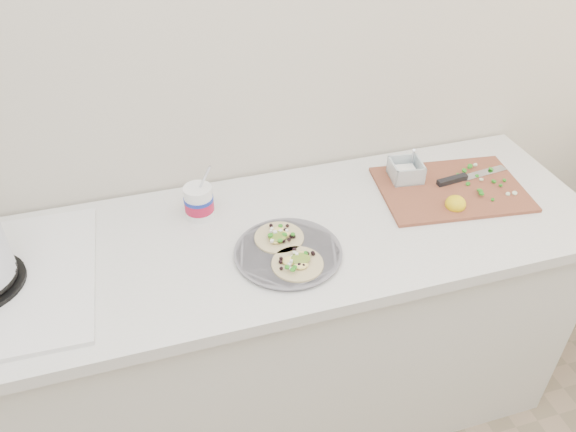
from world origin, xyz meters
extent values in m
cube|color=beige|center=(0.00, 1.73, 1.30)|extent=(3.50, 0.05, 2.60)
cube|color=silver|center=(0.00, 1.43, 0.43)|extent=(2.40, 0.62, 0.86)
cube|color=silver|center=(0.00, 1.41, 0.88)|extent=(2.44, 0.66, 0.04)
cylinder|color=slate|center=(0.22, 1.31, 0.91)|extent=(0.30, 0.30, 0.01)
cylinder|color=slate|center=(0.22, 1.31, 0.91)|extent=(0.31, 0.31, 0.00)
cylinder|color=white|center=(0.01, 1.57, 0.95)|extent=(0.09, 0.09, 0.11)
cylinder|color=#AF1336|center=(0.01, 1.57, 0.95)|extent=(0.09, 0.09, 0.04)
cylinder|color=#192D99|center=(0.01, 1.57, 0.97)|extent=(0.09, 0.09, 0.01)
cube|color=brown|center=(0.83, 1.46, 0.91)|extent=(0.51, 0.38, 0.01)
cube|color=white|center=(0.71, 1.56, 0.93)|extent=(0.07, 0.07, 0.03)
ellipsoid|color=yellow|center=(0.79, 1.37, 0.93)|extent=(0.07, 0.07, 0.06)
cube|color=silver|center=(0.98, 1.51, 0.91)|extent=(0.18, 0.05, 0.00)
cube|color=black|center=(0.85, 1.49, 0.92)|extent=(0.11, 0.04, 0.02)
camera|label=1|loc=(-0.12, 0.16, 1.97)|focal=35.00mm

